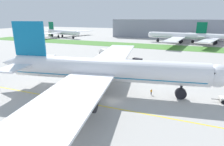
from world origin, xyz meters
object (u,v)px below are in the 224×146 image
object	(u,v)px
service_truck_baggage_loader	(200,69)
parked_airliner_far_left	(62,32)
ground_crew_wingwalker_port	(151,91)
parked_airliner_far_right	(213,37)
service_truck_catering_van	(138,62)
service_truck_fuel_bowser	(103,52)
airliner_foreground	(102,70)
parked_airliner_far_centre	(178,36)

from	to	relation	value
service_truck_baggage_loader	parked_airliner_far_left	world-z (taller)	parked_airliner_far_left
ground_crew_wingwalker_port	parked_airliner_far_right	size ratio (longest dim) A/B	0.02
service_truck_catering_van	service_truck_fuel_bowser	bearing A→B (deg)	145.94
airliner_foreground	service_truck_fuel_bowser	distance (m)	55.82
airliner_foreground	ground_crew_wingwalker_port	size ratio (longest dim) A/B	63.14
airliner_foreground	parked_airliner_far_centre	xyz separation A→B (m)	(12.56, 117.39, -0.88)
parked_airliner_far_centre	parked_airliner_far_right	xyz separation A→B (m)	(24.81, 1.71, -0.20)
parked_airliner_far_centre	service_truck_fuel_bowser	bearing A→B (deg)	-117.92
service_truck_baggage_loader	parked_airliner_far_right	bearing A→B (deg)	82.45
parked_airliner_far_centre	parked_airliner_far_right	bearing A→B (deg)	3.95
airliner_foreground	service_truck_catering_van	xyz separation A→B (m)	(1.48, 34.36, -4.90)
parked_airliner_far_centre	ground_crew_wingwalker_port	bearing A→B (deg)	-89.82
ground_crew_wingwalker_port	service_truck_baggage_loader	distance (m)	29.38
service_truck_baggage_loader	service_truck_catering_van	distance (m)	24.48
airliner_foreground	service_truck_baggage_loader	xyz separation A→B (m)	(25.56, 29.96, -4.75)
airliner_foreground	service_truck_fuel_bowser	xyz separation A→B (m)	(-22.75, 50.75, -4.83)
service_truck_baggage_loader	parked_airliner_far_right	world-z (taller)	parked_airliner_far_right
service_truck_fuel_bowser	service_truck_catering_van	size ratio (longest dim) A/B	0.92
parked_airliner_far_right	service_truck_baggage_loader	bearing A→B (deg)	-97.55
airliner_foreground	service_truck_baggage_loader	world-z (taller)	airliner_foreground
ground_crew_wingwalker_port	service_truck_baggage_loader	xyz separation A→B (m)	(12.65, 26.51, 0.76)
ground_crew_wingwalker_port	service_truck_baggage_loader	size ratio (longest dim) A/B	0.25
service_truck_baggage_loader	service_truck_fuel_bowser	xyz separation A→B (m)	(-48.31, 20.78, -0.09)
parked_airliner_far_left	parked_airliner_far_centre	size ratio (longest dim) A/B	1.05
service_truck_fuel_bowser	service_truck_catering_van	bearing A→B (deg)	-34.06
airliner_foreground	ground_crew_wingwalker_port	world-z (taller)	airliner_foreground
airliner_foreground	parked_airliner_far_centre	bearing A→B (deg)	83.89
parked_airliner_far_left	parked_airliner_far_right	bearing A→B (deg)	0.07
service_truck_fuel_bowser	parked_airliner_far_left	distance (m)	103.15
service_truck_baggage_loader	parked_airliner_far_centre	size ratio (longest dim) A/B	0.08
airliner_foreground	parked_airliner_far_centre	world-z (taller)	airliner_foreground
airliner_foreground	ground_crew_wingwalker_port	distance (m)	14.46
ground_crew_wingwalker_port	parked_airliner_far_centre	xyz separation A→B (m)	(-0.35, 113.94, 4.62)
airliner_foreground	service_truck_baggage_loader	distance (m)	39.67
parked_airliner_far_right	parked_airliner_far_centre	bearing A→B (deg)	-176.05
service_truck_fuel_bowser	parked_airliner_far_centre	bearing A→B (deg)	62.08
ground_crew_wingwalker_port	parked_airliner_far_centre	bearing A→B (deg)	90.18
service_truck_catering_van	parked_airliner_far_left	distance (m)	132.21
airliner_foreground	service_truck_fuel_bowser	world-z (taller)	airliner_foreground
service_truck_baggage_loader	service_truck_fuel_bowser	size ratio (longest dim) A/B	1.23
service_truck_catering_van	parked_airliner_far_left	xyz separation A→B (m)	(-101.55, 84.58, 3.57)
service_truck_catering_van	parked_airliner_far_right	distance (m)	92.11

